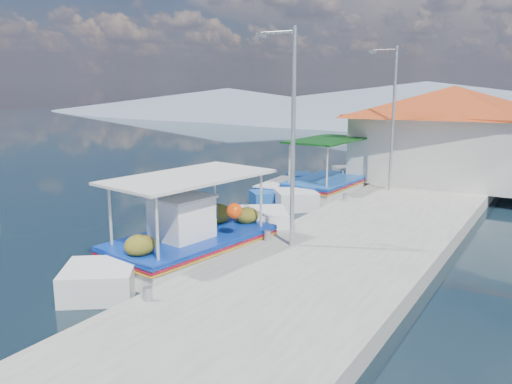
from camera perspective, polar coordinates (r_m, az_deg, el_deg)
The scene contains 9 objects.
ground at distance 16.12m, azimuth -14.28°, elevation -6.60°, with size 160.00×160.00×0.00m, color black.
quay at distance 17.98m, azimuth 13.60°, elevation -3.80°, with size 5.00×44.00×0.50m, color #AEACA2.
bollards at distance 17.94m, azimuth 6.53°, elevation -2.25°, with size 0.20×17.20×0.30m.
main_caique at distance 14.92m, azimuth -6.99°, elevation -5.65°, with size 3.23×8.41×2.80m.
caique_green_canopy at distance 23.46m, azimuth 7.84°, elevation 0.55°, with size 2.57×7.72×2.89m.
caique_blue_hull at distance 23.39m, azimuth 3.20°, elevation 0.19°, with size 1.82×5.44×0.97m.
harbor_building at distance 26.09m, azimuth 20.76°, elevation 6.24°, with size 10.49×10.49×4.40m.
lamp_post_near at distance 14.22m, azimuth 3.80°, elevation 7.18°, with size 1.21×0.14×6.00m.
lamp_post_far at distance 22.55m, azimuth 14.70°, elevation 8.59°, with size 1.21×0.14×6.00m.
Camera 1 is at (11.13, -10.52, 5.03)m, focal length 36.25 mm.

